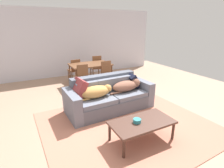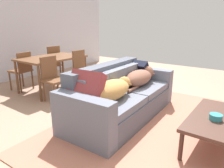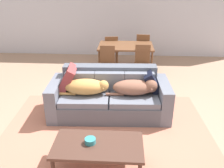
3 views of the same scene
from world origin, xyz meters
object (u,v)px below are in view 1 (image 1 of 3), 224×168
object	(u,v)px
couch	(109,97)
dog_on_right_cushion	(127,86)
dog_on_left_cushion	(96,92)
bowl_on_coffee_table	(137,121)
dining_chair_far_left	(75,69)
dining_table	(90,66)
dining_chair_near_left	(84,77)
dining_chair_near_right	(107,73)
coffee_table	(142,123)
throw_pillow_by_left_arm	(78,89)
throw_pillow_by_right_arm	(133,81)
dining_chair_far_right	(96,66)

from	to	relation	value
couch	dog_on_right_cushion	world-z (taller)	couch
dog_on_left_cushion	bowl_on_coffee_table	xyz separation A→B (m)	(0.24, -1.32, -0.15)
bowl_on_coffee_table	dining_chair_far_left	xyz separation A→B (m)	(0.02, 4.05, 0.06)
dog_on_right_cushion	dining_chair_far_left	world-z (taller)	dining_chair_far_left
dining_table	dining_chair_near_left	distance (m)	0.74
dining_chair_near_right	coffee_table	bearing A→B (deg)	-103.27
throw_pillow_by_left_arm	dining_chair_near_right	world-z (taller)	same
dog_on_right_cushion	coffee_table	distance (m)	1.49
throw_pillow_by_right_arm	dining_chair_near_right	size ratio (longest dim) A/B	0.42
dining_chair_near_left	dining_chair_far_left	world-z (taller)	dining_chair_far_left
throw_pillow_by_right_arm	couch	bearing A→B (deg)	-173.63
dining_chair_far_left	throw_pillow_by_right_arm	bearing A→B (deg)	101.82
throw_pillow_by_left_arm	dining_chair_far_left	world-z (taller)	throw_pillow_by_left_arm
dining_chair_near_left	dining_chair_far_left	bearing A→B (deg)	90.12
dog_on_right_cushion	throw_pillow_by_right_arm	world-z (taller)	throw_pillow_by_right_arm
throw_pillow_by_left_arm	throw_pillow_by_right_arm	size ratio (longest dim) A/B	1.24
dining_chair_far_right	dog_on_left_cushion	bearing A→B (deg)	72.74
bowl_on_coffee_table	dining_chair_near_right	bearing A→B (deg)	74.11
dog_on_left_cushion	dining_chair_near_right	world-z (taller)	dining_chair_near_right
dog_on_right_cushion	dining_chair_near_left	size ratio (longest dim) A/B	1.04
couch	dining_chair_far_right	size ratio (longest dim) A/B	2.36
throw_pillow_by_right_arm	dining_chair_near_right	bearing A→B (deg)	93.79
coffee_table	throw_pillow_by_right_arm	bearing A→B (deg)	61.97
dog_on_left_cushion	couch	bearing A→B (deg)	16.91
dog_on_left_cushion	dining_chair_far_left	bearing A→B (deg)	82.36
couch	throw_pillow_by_right_arm	distance (m)	0.84
throw_pillow_by_right_arm	dining_chair_near_right	world-z (taller)	dining_chair_near_right
throw_pillow_by_left_arm	dining_chair_far_left	bearing A→B (deg)	75.77
dining_chair_near_left	bowl_on_coffee_table	bearing A→B (deg)	-88.23
couch	dining_chair_near_left	xyz separation A→B (m)	(-0.16, 1.47, 0.16)
couch	dog_on_right_cushion	xyz separation A→B (m)	(0.48, -0.10, 0.26)
couch	dog_on_left_cushion	size ratio (longest dim) A/B	2.38
dog_on_right_cushion	dining_table	bearing A→B (deg)	93.21
dining_chair_far_left	dining_chair_far_right	size ratio (longest dim) A/B	0.94
dog_on_right_cushion	bowl_on_coffee_table	distance (m)	1.50
dining_table	couch	bearing A→B (deg)	-97.75
dining_table	dining_chair_far_left	world-z (taller)	dining_chair_far_left
throw_pillow_by_left_arm	dining_chair_near_left	size ratio (longest dim) A/B	0.54
dog_on_right_cushion	throw_pillow_by_left_arm	size ratio (longest dim) A/B	1.92
couch	dining_chair_far_left	world-z (taller)	dining_chair_far_left
dining_chair_far_right	dining_chair_near_right	bearing A→B (deg)	91.70
coffee_table	dining_table	distance (m)	3.53
dog_on_left_cushion	dining_chair_far_right	xyz separation A→B (m)	(1.15, 2.79, -0.08)
dining_chair_near_left	dining_chair_near_right	bearing A→B (deg)	3.00
throw_pillow_by_left_arm	dining_table	distance (m)	2.27
throw_pillow_by_right_arm	bowl_on_coffee_table	bearing A→B (deg)	-121.16
couch	bowl_on_coffee_table	distance (m)	1.47
dining_chair_far_left	dog_on_right_cushion	bearing A→B (deg)	94.58
dog_on_left_cushion	dining_table	xyz separation A→B (m)	(0.67, 2.17, 0.11)
throw_pillow_by_left_arm	dining_chair_near_left	world-z (taller)	throw_pillow_by_left_arm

